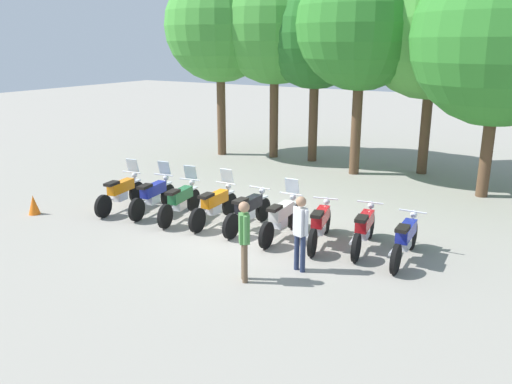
{
  "coord_description": "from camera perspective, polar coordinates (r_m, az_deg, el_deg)",
  "views": [
    {
      "loc": [
        6.71,
        -10.64,
        4.66
      ],
      "look_at": [
        0.0,
        0.5,
        0.9
      ],
      "focal_mm": 36.52,
      "sensor_mm": 36.0,
      "label": 1
    }
  ],
  "objects": [
    {
      "name": "tree_4",
      "position": [
        19.62,
        19.03,
        17.38
      ],
      "size": [
        5.41,
        5.41,
        8.09
      ],
      "color": "brown",
      "rests_on": "ground_plane"
    },
    {
      "name": "motorcycle_6",
      "position": [
        12.48,
        7.03,
        -3.46
      ],
      "size": [
        0.71,
        2.16,
        0.99
      ],
      "rotation": [
        0.0,
        0.0,
        1.78
      ],
      "color": "black",
      "rests_on": "ground_plane"
    },
    {
      "name": "motorcycle_3",
      "position": [
        13.82,
        -4.53,
        -1.37
      ],
      "size": [
        0.62,
        2.19,
        1.37
      ],
      "rotation": [
        0.0,
        0.0,
        1.61
      ],
      "color": "black",
      "rests_on": "ground_plane"
    },
    {
      "name": "motorcycle_5",
      "position": [
        12.81,
        2.78,
        -2.77
      ],
      "size": [
        0.62,
        2.19,
        1.37
      ],
      "rotation": [
        0.0,
        0.0,
        1.63
      ],
      "color": "black",
      "rests_on": "ground_plane"
    },
    {
      "name": "motorcycle_0",
      "position": [
        15.44,
        -14.56,
        0.02
      ],
      "size": [
        0.62,
        2.18,
        1.37
      ],
      "rotation": [
        0.0,
        0.0,
        1.71
      ],
      "color": "black",
      "rests_on": "ground_plane"
    },
    {
      "name": "tree_2",
      "position": [
        20.87,
        6.57,
        16.85
      ],
      "size": [
        4.22,
        4.22,
        7.09
      ],
      "color": "brown",
      "rests_on": "ground_plane"
    },
    {
      "name": "tree_3",
      "position": [
        18.94,
        11.5,
        17.53
      ],
      "size": [
        4.5,
        4.5,
        7.5
      ],
      "color": "brown",
      "rests_on": "ground_plane"
    },
    {
      "name": "motorcycle_2",
      "position": [
        14.27,
        -8.28,
        -0.93
      ],
      "size": [
        0.64,
        2.18,
        1.37
      ],
      "rotation": [
        0.0,
        0.0,
        1.74
      ],
      "color": "black",
      "rests_on": "ground_plane"
    },
    {
      "name": "person_1",
      "position": [
        10.82,
        4.88,
        -3.98
      ],
      "size": [
        0.41,
        0.26,
        1.64
      ],
      "rotation": [
        0.0,
        0.0,
        1.3
      ],
      "color": "#232D4C",
      "rests_on": "ground_plane"
    },
    {
      "name": "traffic_cone",
      "position": [
        15.84,
        -23.17,
        -1.29
      ],
      "size": [
        0.32,
        0.32,
        0.55
      ],
      "primitive_type": "cone",
      "color": "orange",
      "rests_on": "ground_plane"
    },
    {
      "name": "motorcycle_7",
      "position": [
        12.35,
        11.75,
        -3.9
      ],
      "size": [
        0.62,
        2.18,
        0.99
      ],
      "rotation": [
        0.0,
        0.0,
        1.71
      ],
      "color": "black",
      "rests_on": "ground_plane"
    },
    {
      "name": "tree_0",
      "position": [
        22.06,
        -3.99,
        17.62
      ],
      "size": [
        4.46,
        4.46,
        7.5
      ],
      "color": "brown",
      "rests_on": "ground_plane"
    },
    {
      "name": "motorcycle_1",
      "position": [
        14.93,
        -11.18,
        -0.3
      ],
      "size": [
        0.62,
        2.18,
        1.37
      ],
      "rotation": [
        0.0,
        0.0,
        1.71
      ],
      "color": "black",
      "rests_on": "ground_plane"
    },
    {
      "name": "ground_plane",
      "position": [
        13.42,
        -1.1,
        -4.2
      ],
      "size": [
        80.0,
        80.0,
        0.0
      ],
      "primitive_type": "plane",
      "color": "gray"
    },
    {
      "name": "person_0",
      "position": [
        10.33,
        -1.3,
        -4.76
      ],
      "size": [
        0.32,
        0.36,
        1.68
      ],
      "rotation": [
        0.0,
        0.0,
        3.84
      ],
      "color": "brown",
      "rests_on": "ground_plane"
    },
    {
      "name": "tree_5",
      "position": [
        17.18,
        25.24,
        15.03
      ],
      "size": [
        5.15,
        5.15,
        7.36
      ],
      "color": "brown",
      "rests_on": "ground_plane"
    },
    {
      "name": "tree_1",
      "position": [
        21.5,
        2.07,
        17.74
      ],
      "size": [
        4.6,
        4.6,
        7.59
      ],
      "color": "brown",
      "rests_on": "ground_plane"
    },
    {
      "name": "motorcycle_8",
      "position": [
        11.93,
        16.04,
        -4.92
      ],
      "size": [
        0.62,
        2.19,
        0.99
      ],
      "rotation": [
        0.0,
        0.0,
        1.62
      ],
      "color": "black",
      "rests_on": "ground_plane"
    },
    {
      "name": "motorcycle_4",
      "position": [
        13.35,
        -0.85,
        -2.03
      ],
      "size": [
        0.62,
        2.19,
        0.99
      ],
      "rotation": [
        0.0,
        0.0,
        1.57
      ],
      "color": "black",
      "rests_on": "ground_plane"
    }
  ]
}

